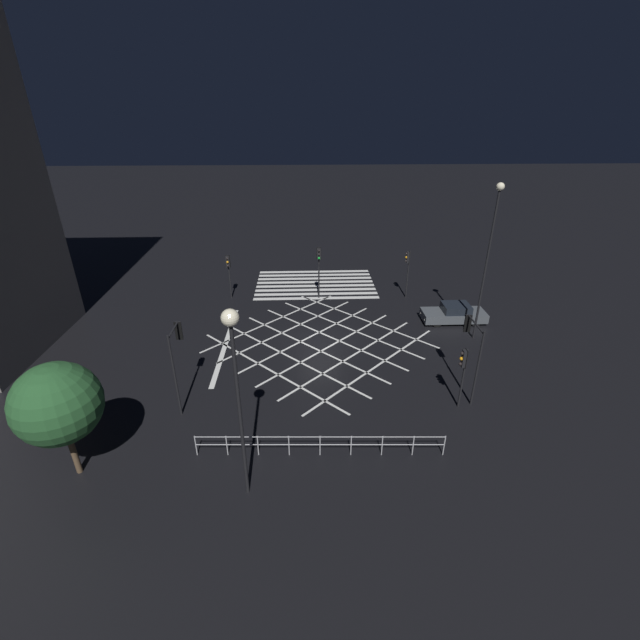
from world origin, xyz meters
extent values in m
plane|color=black|center=(0.00, 0.00, 0.00)|extent=(200.00, 200.00, 0.00)
cube|color=silver|center=(0.00, -7.17, 0.00)|extent=(10.19, 0.50, 0.01)
cube|color=silver|center=(0.00, -8.07, 0.00)|extent=(10.19, 0.50, 0.01)
cube|color=silver|center=(0.00, -8.97, 0.00)|extent=(10.19, 0.50, 0.01)
cube|color=silver|center=(0.00, -9.87, 0.00)|extent=(10.19, 0.50, 0.01)
cube|color=silver|center=(0.00, -10.77, 0.00)|extent=(10.19, 0.50, 0.01)
cube|color=silver|center=(0.00, -11.67, 0.00)|extent=(10.19, 0.50, 0.01)
cube|color=silver|center=(0.00, -12.57, 0.00)|extent=(10.19, 0.50, 0.01)
cube|color=silver|center=(0.00, -13.47, 0.00)|extent=(10.19, 0.50, 0.01)
cube|color=silver|center=(3.20, -3.20, 0.00)|extent=(8.91, 8.91, 0.01)
cube|color=silver|center=(-3.20, -3.20, 0.00)|extent=(8.91, 8.91, 0.01)
cube|color=silver|center=(1.92, -1.92, 0.00)|extent=(8.91, 8.91, 0.01)
cube|color=silver|center=(-1.92, -1.92, 0.00)|extent=(8.91, 8.91, 0.01)
cube|color=silver|center=(0.64, -0.64, 0.00)|extent=(8.91, 8.91, 0.01)
cube|color=silver|center=(-0.64, -0.64, 0.00)|extent=(8.91, 8.91, 0.01)
cube|color=silver|center=(-0.64, 0.64, 0.00)|extent=(8.91, 8.91, 0.01)
cube|color=silver|center=(0.64, 0.64, 0.00)|extent=(8.91, 8.91, 0.01)
cube|color=silver|center=(-1.92, 1.92, 0.00)|extent=(8.91, 8.91, 0.01)
cube|color=silver|center=(1.92, 1.92, 0.00)|extent=(8.91, 8.91, 0.01)
cube|color=silver|center=(-3.20, 3.20, 0.00)|extent=(8.91, 8.91, 0.01)
cube|color=silver|center=(3.20, 3.20, 0.00)|extent=(8.91, 8.91, 0.01)
cube|color=silver|center=(6.16, 0.00, 0.00)|extent=(0.30, 10.19, 0.01)
cylinder|color=black|center=(-0.20, -7.27, 2.11)|extent=(0.11, 0.11, 4.21)
cube|color=black|center=(-0.20, -7.14, 3.71)|extent=(0.28, 0.16, 0.90)
sphere|color=black|center=(-0.20, -7.03, 4.01)|extent=(0.18, 0.18, 0.18)
sphere|color=black|center=(-0.20, -7.03, 3.71)|extent=(0.18, 0.18, 0.18)
sphere|color=green|center=(-0.20, -7.03, 3.41)|extent=(0.18, 0.18, 0.18)
cube|color=black|center=(-0.20, -7.23, 3.71)|extent=(0.36, 0.02, 0.98)
cylinder|color=black|center=(-7.25, -7.06, 1.94)|extent=(0.11, 0.11, 3.88)
cube|color=black|center=(-7.12, -7.06, 3.38)|extent=(0.16, 0.28, 0.90)
sphere|color=black|center=(-7.00, -7.06, 3.68)|extent=(0.18, 0.18, 0.18)
sphere|color=orange|center=(-7.00, -7.06, 3.38)|extent=(0.18, 0.18, 0.18)
sphere|color=black|center=(-7.00, -7.06, 3.08)|extent=(0.18, 0.18, 0.18)
cube|color=black|center=(-7.21, -7.06, 3.38)|extent=(0.02, 0.36, 0.98)
cylinder|color=black|center=(-7.54, 6.97, 2.13)|extent=(0.11, 0.11, 4.26)
cylinder|color=black|center=(-7.54, 5.93, 4.11)|extent=(0.09, 2.09, 0.09)
cube|color=black|center=(-7.54, 4.88, 3.66)|extent=(0.28, 0.16, 0.90)
sphere|color=black|center=(-7.54, 4.77, 3.96)|extent=(0.18, 0.18, 0.18)
sphere|color=black|center=(-7.54, 4.77, 3.66)|extent=(0.18, 0.18, 0.18)
sphere|color=green|center=(-7.54, 4.77, 3.36)|extent=(0.18, 0.18, 0.18)
cube|color=black|center=(-7.54, 4.97, 3.66)|extent=(0.36, 0.02, 0.98)
cylinder|color=black|center=(-6.82, 7.13, 1.68)|extent=(0.11, 0.11, 3.36)
cube|color=black|center=(-6.69, 7.13, 2.86)|extent=(0.16, 0.28, 0.90)
sphere|color=black|center=(-6.58, 7.13, 3.16)|extent=(0.18, 0.18, 0.18)
sphere|color=orange|center=(-6.58, 7.13, 2.86)|extent=(0.18, 0.18, 0.18)
sphere|color=black|center=(-6.58, 7.13, 2.56)|extent=(0.18, 0.18, 0.18)
cube|color=black|center=(-6.78, 7.13, 2.86)|extent=(0.02, 0.36, 0.98)
cylinder|color=black|center=(6.88, -7.56, 1.80)|extent=(0.11, 0.11, 3.59)
cube|color=black|center=(6.88, -7.42, 3.09)|extent=(0.28, 0.16, 0.90)
sphere|color=black|center=(6.88, -7.31, 3.39)|extent=(0.18, 0.18, 0.18)
sphere|color=orange|center=(6.88, -7.31, 3.09)|extent=(0.18, 0.18, 0.18)
sphere|color=black|center=(6.88, -7.31, 2.79)|extent=(0.18, 0.18, 0.18)
cube|color=black|center=(6.88, -7.51, 3.09)|extent=(0.36, 0.02, 0.98)
cylinder|color=black|center=(7.24, 7.20, 2.23)|extent=(0.11, 0.11, 4.47)
cylinder|color=black|center=(7.24, 6.36, 4.32)|extent=(0.09, 1.68, 0.09)
cube|color=black|center=(7.24, 5.52, 3.87)|extent=(0.28, 0.16, 0.90)
sphere|color=black|center=(7.24, 5.41, 4.17)|extent=(0.18, 0.18, 0.18)
sphere|color=black|center=(7.24, 5.41, 3.87)|extent=(0.18, 0.18, 0.18)
sphere|color=green|center=(7.24, 5.41, 3.57)|extent=(0.18, 0.18, 0.18)
cube|color=black|center=(7.24, 5.61, 3.87)|extent=(0.36, 0.02, 0.98)
cylinder|color=black|center=(-10.25, -0.07, 4.82)|extent=(0.14, 0.14, 9.63)
sphere|color=#F4EAC6|center=(-10.25, -0.07, 9.77)|extent=(0.48, 0.48, 0.48)
cylinder|color=black|center=(3.37, 12.19, 3.77)|extent=(0.14, 0.14, 7.55)
sphere|color=#F4EAC6|center=(3.37, 12.19, 7.73)|extent=(0.60, 0.60, 0.60)
cylinder|color=brown|center=(10.56, 10.85, 1.14)|extent=(0.24, 0.24, 2.29)
sphere|color=#235128|center=(10.56, 10.85, 3.52)|extent=(3.31, 3.31, 3.31)
cube|color=#474C51|center=(-9.65, -2.55, 0.50)|extent=(4.45, 1.78, 0.60)
cube|color=black|center=(-9.76, -2.55, 1.07)|extent=(1.87, 1.57, 0.55)
sphere|color=white|center=(-7.48, -2.00, 0.44)|extent=(0.16, 0.16, 0.16)
sphere|color=white|center=(-7.48, -3.10, 0.44)|extent=(0.16, 0.16, 0.16)
cylinder|color=black|center=(-8.27, -1.78, 0.34)|extent=(0.67, 0.20, 0.67)
cylinder|color=black|center=(-8.27, -3.32, 0.34)|extent=(0.67, 0.20, 0.67)
cylinder|color=black|center=(-11.03, -1.78, 0.34)|extent=(0.67, 0.20, 0.67)
cylinder|color=black|center=(-11.03, -3.32, 0.34)|extent=(0.67, 0.20, 0.67)
cylinder|color=#B7B7BC|center=(5.83, 10.07, 0.53)|extent=(0.05, 0.05, 1.05)
cylinder|color=#B7B7BC|center=(4.48, 10.12, 0.53)|extent=(0.05, 0.05, 1.05)
cylinder|color=#B7B7BC|center=(3.12, 10.18, 0.53)|extent=(0.05, 0.05, 1.05)
cylinder|color=#B7B7BC|center=(1.77, 10.23, 0.53)|extent=(0.05, 0.05, 1.05)
cylinder|color=#B7B7BC|center=(0.41, 10.28, 0.53)|extent=(0.05, 0.05, 1.05)
cylinder|color=#B7B7BC|center=(-0.95, 10.34, 0.53)|extent=(0.05, 0.05, 1.05)
cylinder|color=#B7B7BC|center=(-2.30, 10.39, 0.53)|extent=(0.05, 0.05, 1.05)
cylinder|color=#B7B7BC|center=(-3.66, 10.45, 0.53)|extent=(0.05, 0.05, 1.05)
cylinder|color=#B7B7BC|center=(-5.01, 10.50, 0.53)|extent=(0.05, 0.05, 1.05)
cylinder|color=#B7B7BC|center=(0.41, 10.28, 1.01)|extent=(10.85, 0.47, 0.04)
cylinder|color=#B7B7BC|center=(0.41, 10.28, 0.58)|extent=(10.85, 0.47, 0.04)
camera|label=1|loc=(0.98, 24.57, 13.70)|focal=24.00mm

